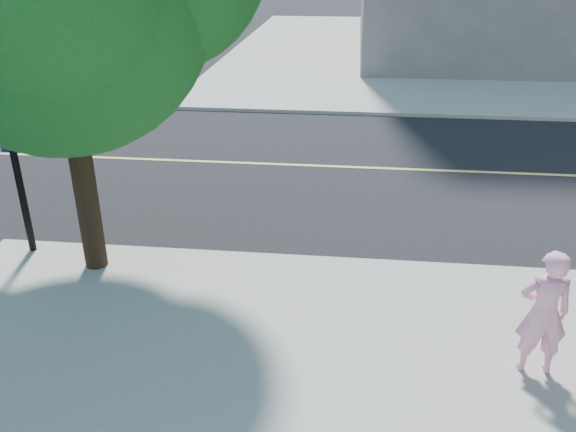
# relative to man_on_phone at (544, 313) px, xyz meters

# --- Properties ---
(ground) EXTENTS (140.00, 140.00, 0.00)m
(ground) POSITION_rel_man_on_phone_xyz_m (-7.02, 2.47, -0.91)
(ground) COLOR black
(ground) RESTS_ON ground
(road_ew) EXTENTS (140.00, 9.00, 0.01)m
(road_ew) POSITION_rel_man_on_phone_xyz_m (-7.02, 6.97, -0.90)
(road_ew) COLOR black
(road_ew) RESTS_ON ground
(sidewalk_ne) EXTENTS (29.00, 25.00, 0.12)m
(sidewalk_ne) POSITION_rel_man_on_phone_xyz_m (6.48, 23.97, -0.85)
(sidewalk_ne) COLOR #A7A79C
(sidewalk_ne) RESTS_ON ground
(man_on_phone) EXTENTS (0.58, 0.38, 1.58)m
(man_on_phone) POSITION_rel_man_on_phone_xyz_m (0.00, 0.00, 0.00)
(man_on_phone) COLOR #FBA3C9
(man_on_phone) RESTS_ON sidewalk_se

